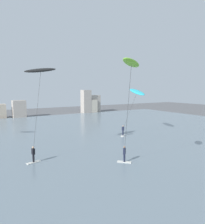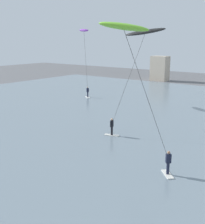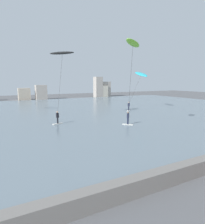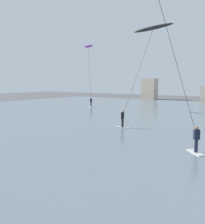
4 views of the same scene
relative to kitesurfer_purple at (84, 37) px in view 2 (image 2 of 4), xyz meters
The scene contains 4 objects.
water_bay 20.54m from the kitesurfer_purple, ahead, with size 84.00×52.00×0.10m, color slate.
kitesurfer_purple is the anchor object (origin of this frame).
kitesurfer_black 17.46m from the kitesurfer_purple, 31.75° to the right, with size 4.37×4.04×9.86m.
kitesurfer_lime 27.20m from the kitesurfer_purple, 43.70° to the right, with size 3.74×4.75×9.75m.
Camera 2 is at (10.66, -0.39, 8.78)m, focal length 48.66 mm.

